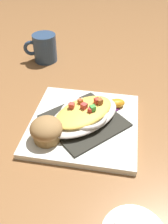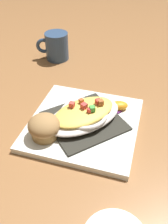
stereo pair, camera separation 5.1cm
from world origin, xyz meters
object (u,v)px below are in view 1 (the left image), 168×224
(muffin, at_px, (46,130))
(coffee_mug, at_px, (45,49))
(square_plate, at_px, (84,124))
(gratin_dish, at_px, (84,114))
(creamer_cup_0, at_px, (122,224))
(orange_garnish, at_px, (115,104))

(muffin, distance_m, coffee_mug, 0.40)
(square_plate, xyz_separation_m, gratin_dish, (-0.00, -0.00, 0.03))
(coffee_mug, distance_m, creamer_cup_0, 0.63)
(orange_garnish, distance_m, coffee_mug, 0.36)
(gratin_dish, height_order, muffin, same)
(square_plate, xyz_separation_m, orange_garnish, (-0.07, -0.06, 0.02))
(square_plate, distance_m, coffee_mug, 0.37)
(gratin_dish, distance_m, orange_garnish, 0.10)
(square_plate, xyz_separation_m, coffee_mug, (0.16, -0.33, 0.03))
(orange_garnish, height_order, coffee_mug, coffee_mug)
(gratin_dish, distance_m, muffin, 0.10)
(gratin_dish, xyz_separation_m, coffee_mug, (0.16, -0.33, 0.00))
(square_plate, relative_size, creamer_cup_0, 10.77)
(square_plate, xyz_separation_m, creamer_cup_0, (-0.08, 0.25, 0.01))
(square_plate, bearing_deg, gratin_dish, -135.61)
(creamer_cup_0, bearing_deg, muffin, -48.81)
(square_plate, relative_size, muffin, 3.58)
(square_plate, distance_m, orange_garnish, 0.10)
(orange_garnish, xyz_separation_m, creamer_cup_0, (-0.01, 0.31, -0.01))
(gratin_dish, xyz_separation_m, creamer_cup_0, (-0.08, 0.25, -0.02))
(square_plate, height_order, gratin_dish, gratin_dish)
(muffin, bearing_deg, coffee_mug, -77.49)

